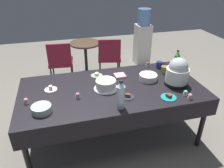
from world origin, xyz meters
The scene contains 24 objects.
ground centered at (0.00, 0.00, 0.00)m, with size 9.00×9.00×0.00m, color slate.
potluck_table centered at (0.00, 0.00, 0.69)m, with size 2.20×1.10×0.75m.
frosted_layer_cake centered at (-0.08, -0.01, 0.81)m, with size 0.29×0.29×0.12m.
slow_cooker centered at (0.79, -0.12, 0.91)m, with size 0.29×0.29×0.35m.
glass_salad_bowl centered at (-0.81, -0.29, 0.79)m, with size 0.20×0.20×0.07m, color #B2C6BC.
ceramic_snack_bowl centered at (0.50, 0.08, 0.79)m, with size 0.23×0.23×0.08m, color silver.
dessert_plate_charcoal centered at (0.12, -0.25, 0.76)m, with size 0.15×0.15×0.04m.
dessert_plate_white centered at (-0.72, 0.14, 0.76)m, with size 0.15×0.15×0.05m.
dessert_plate_sage centered at (-0.12, 0.36, 0.76)m, with size 0.16×0.16×0.04m.
dessert_plate_teal centered at (0.56, -0.38, 0.76)m, with size 0.18×0.18×0.04m.
cupcake_berry centered at (0.77, -0.46, 0.78)m, with size 0.05×0.05×0.07m.
cupcake_rose centered at (-0.98, -0.10, 0.78)m, with size 0.05×0.05×0.07m.
cupcake_vanilla centered at (0.76, -0.39, 0.78)m, with size 0.05×0.05×0.07m.
cupcake_cocoa centered at (0.66, 0.47, 0.78)m, with size 0.05×0.05×0.07m.
cupcake_mint centered at (-0.43, -0.13, 0.78)m, with size 0.05×0.05×0.07m.
soda_bottle_lime_soda centered at (0.96, 0.21, 0.89)m, with size 0.07×0.07×0.31m.
soda_bottle_water centered at (-0.02, -0.42, 0.90)m, with size 0.09×0.09×0.32m.
coffee_mug_navy centered at (0.81, 0.38, 0.80)m, with size 0.13×0.08×0.09m.
coffee_mug_olive centered at (0.80, 0.21, 0.80)m, with size 0.13×0.09×0.10m.
paper_napkin_stack centered at (0.18, 0.26, 0.76)m, with size 0.14×0.14×0.02m, color pink.
maroon_chair_left centered at (-0.56, 1.66, 0.49)m, with size 0.48×0.48×0.85m.
maroon_chair_right centered at (0.38, 1.66, 0.49)m, with size 0.52×0.52×0.85m.
round_cafe_table centered at (-0.05, 1.88, 0.50)m, with size 0.60×0.60×0.72m.
water_cooler centered at (1.30, 2.22, 0.59)m, with size 0.32×0.32×1.24m.
Camera 1 is at (-0.58, -2.19, 2.06)m, focal length 34.60 mm.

